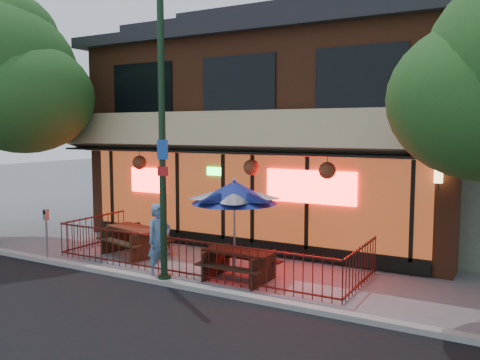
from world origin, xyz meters
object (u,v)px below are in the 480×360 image
object	(u,v)px
street_light	(162,152)
pedestrian	(159,241)
picnic_table_right	(239,260)
parking_meter_near	(46,226)
picnic_table_left	(135,237)
patio_umbrella	(234,192)

from	to	relation	value
street_light	pedestrian	size ratio (longest dim) A/B	3.80
picnic_table_right	parking_meter_near	xyz separation A→B (m)	(-5.44, -1.18, 0.52)
pedestrian	street_light	bearing A→B (deg)	-113.60
parking_meter_near	picnic_table_left	bearing A→B (deg)	50.53
picnic_table_left	pedestrian	size ratio (longest dim) A/B	1.19
pedestrian	parking_meter_near	world-z (taller)	pedestrian
street_light	parking_meter_near	distance (m)	4.54
parking_meter_near	pedestrian	bearing A→B (deg)	6.41
picnic_table_left	parking_meter_near	world-z (taller)	parking_meter_near
street_light	patio_umbrella	size ratio (longest dim) A/B	2.85
picnic_table_left	pedestrian	bearing A→B (deg)	-35.40
picnic_table_right	parking_meter_near	distance (m)	5.59
picnic_table_right	street_light	bearing A→B (deg)	-142.44
street_light	pedestrian	distance (m)	2.29
picnic_table_left	parking_meter_near	distance (m)	2.47
picnic_table_left	picnic_table_right	distance (m)	3.96
street_light	picnic_table_right	size ratio (longest dim) A/B	4.03
street_light	parking_meter_near	world-z (taller)	street_light
street_light	patio_umbrella	distance (m)	2.11
picnic_table_left	patio_umbrella	size ratio (longest dim) A/B	0.89
patio_umbrella	pedestrian	size ratio (longest dim) A/B	1.33
street_light	picnic_table_right	distance (m)	3.22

